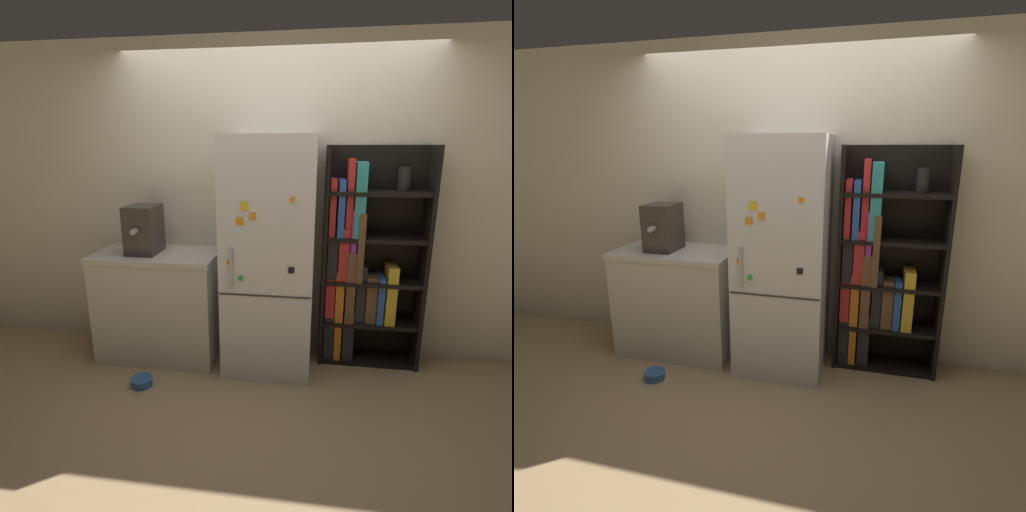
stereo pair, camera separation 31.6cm
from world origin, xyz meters
TOP-DOWN VIEW (x-y plane):
  - ground_plane at (0.00, 0.00)m, footprint 16.00×16.00m
  - wall_back at (0.00, 0.47)m, footprint 8.00×0.05m
  - refrigerator at (-0.00, 0.14)m, footprint 0.68×0.65m
  - bookshelf at (0.73, 0.33)m, footprint 0.80×0.30m
  - kitchen_counter at (-0.94, 0.17)m, footprint 1.01×0.59m
  - espresso_machine at (-1.03, 0.15)m, footprint 0.24×0.36m
  - pet_bowl at (-0.92, -0.35)m, footprint 0.16×0.16m

SIDE VIEW (x-z plane):
  - ground_plane at x=0.00m, z-range 0.00..0.00m
  - pet_bowl at x=-0.92m, z-range 0.00..0.07m
  - kitchen_counter at x=-0.94m, z-range 0.00..0.92m
  - bookshelf at x=0.73m, z-range -0.07..1.70m
  - refrigerator at x=0.00m, z-range 0.00..1.84m
  - espresso_machine at x=-1.03m, z-range 0.92..1.30m
  - wall_back at x=0.00m, z-range 0.00..2.60m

